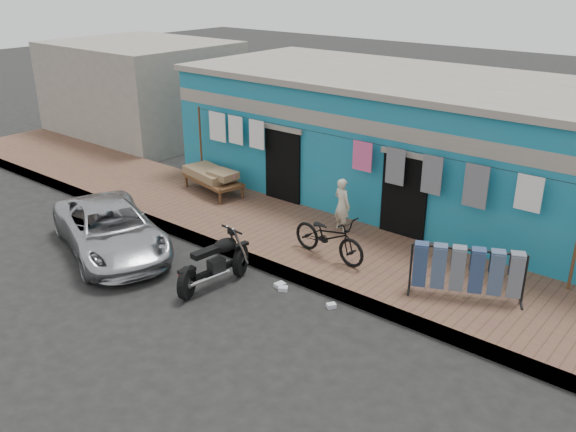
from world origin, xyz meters
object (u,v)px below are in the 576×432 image
at_px(seated_person, 342,205).
at_px(motorcycle, 214,261).
at_px(charpoy, 213,181).
at_px(jeans_rack, 467,272).
at_px(car, 110,228).
at_px(bicycle, 329,232).

height_order(seated_person, motorcycle, seated_person).
relative_size(charpoy, jeans_rack, 0.99).
height_order(seated_person, charpoy, seated_person).
distance_m(motorcycle, jeans_rack, 4.78).
bearing_deg(jeans_rack, motorcycle, -150.84).
bearing_deg(seated_person, car, 59.77).
height_order(bicycle, charpoy, bicycle).
bearing_deg(motorcycle, bicycle, 63.81).
xyz_separation_m(charpoy, jeans_rack, (7.59, -0.97, 0.18)).
bearing_deg(charpoy, jeans_rack, -7.29).
xyz_separation_m(seated_person, motorcycle, (-0.69, -3.38, -0.33)).
xyz_separation_m(bicycle, motorcycle, (-1.29, -2.05, -0.28)).
relative_size(bicycle, motorcycle, 1.03).
relative_size(car, bicycle, 2.24).
bearing_deg(jeans_rack, car, -159.16).
bearing_deg(charpoy, bicycle, -14.81).
bearing_deg(motorcycle, charpoy, 141.88).
height_order(seated_person, bicycle, seated_person).
distance_m(car, seated_person, 5.18).
relative_size(bicycle, jeans_rack, 0.86).
relative_size(motorcycle, charpoy, 0.84).
bearing_deg(car, jeans_rack, -48.91).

